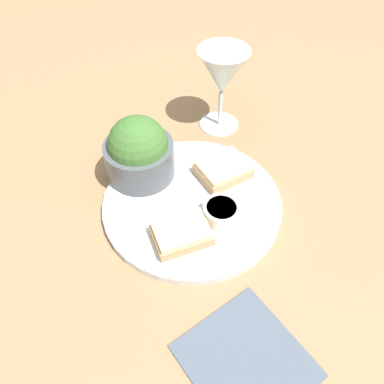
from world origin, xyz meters
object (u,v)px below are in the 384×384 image
object	(u,v)px
sauce_ramekin	(221,212)
cheese_toast_far	(182,234)
wine_glass	(222,75)
cheese_toast_near	(223,170)
napkin	(248,360)
salad_bowl	(139,152)

from	to	relation	value
sauce_ramekin	cheese_toast_far	distance (m)	0.07
sauce_ramekin	wine_glass	bearing A→B (deg)	-107.47
cheese_toast_near	sauce_ramekin	bearing A→B (deg)	69.71
sauce_ramekin	napkin	bearing A→B (deg)	81.59
salad_bowl	sauce_ramekin	bearing A→B (deg)	127.30
cheese_toast_far	napkin	bearing A→B (deg)	101.21
cheese_toast_near	wine_glass	world-z (taller)	wine_glass
salad_bowl	wine_glass	distance (m)	0.21
sauce_ramekin	wine_glass	size ratio (longest dim) A/B	0.35
wine_glass	napkin	distance (m)	0.46
cheese_toast_far	napkin	size ratio (longest dim) A/B	0.49
cheese_toast_far	wine_glass	distance (m)	0.30
cheese_toast_far	wine_glass	world-z (taller)	wine_glass
salad_bowl	sauce_ramekin	world-z (taller)	salad_bowl
sauce_ramekin	cheese_toast_near	world-z (taller)	sauce_ramekin
sauce_ramekin	cheese_toast_near	size ratio (longest dim) A/B	0.57
salad_bowl	napkin	xyz separation A→B (m)	(-0.07, 0.33, -0.06)
napkin	sauce_ramekin	bearing A→B (deg)	-98.41
sauce_ramekin	napkin	world-z (taller)	sauce_ramekin
cheese_toast_near	cheese_toast_far	xyz separation A→B (m)	(0.10, 0.11, -0.00)
cheese_toast_near	napkin	size ratio (longest dim) A/B	0.55
sauce_ramekin	cheese_toast_far	world-z (taller)	sauce_ramekin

